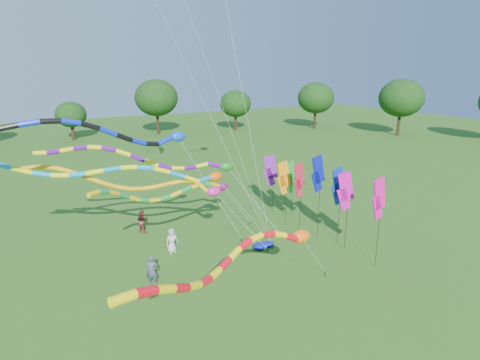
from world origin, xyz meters
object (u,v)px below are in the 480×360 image
tube_kite_orange (144,183)px  person_a (172,241)px  person_c (142,221)px  tube_kite_red (253,252)px  person_b (152,271)px  blue_nylon_heap (266,247)px

tube_kite_orange → person_a: bearing=28.8°
tube_kite_orange → person_c: 5.78m
tube_kite_red → person_b: (-2.33, 6.22, -3.13)m
tube_kite_red → person_a: 10.07m
blue_nylon_heap → tube_kite_red: bearing=-127.3°
person_c → tube_kite_red: bearing=152.3°
tube_kite_red → blue_nylon_heap: size_ratio=9.48×
tube_kite_red → person_c: (-0.65, 13.60, -3.20)m
tube_kite_orange → person_c: size_ratio=7.71×
tube_kite_orange → person_c: tube_kite_orange is taller
blue_nylon_heap → person_c: (-5.94, 6.65, 0.62)m
tube_kite_orange → person_b: 5.07m
person_b → person_a: bearing=93.8°
tube_kite_red → person_c: 13.98m
tube_kite_red → person_b: tube_kite_red is taller
tube_kite_red → person_c: tube_kite_red is taller
person_a → blue_nylon_heap: bearing=-32.6°
person_a → tube_kite_red: bearing=-96.5°
tube_kite_red → blue_nylon_heap: bearing=30.4°
tube_kite_orange → person_b: size_ratio=7.11×
person_a → person_b: 4.06m
tube_kite_red → person_b: 7.34m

